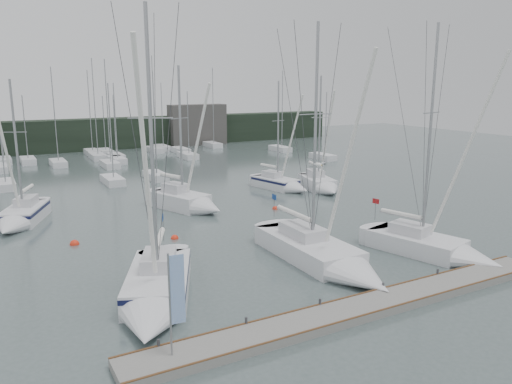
{
  "coord_description": "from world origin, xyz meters",
  "views": [
    {
      "loc": [
        -15.37,
        -21.99,
        10.82
      ],
      "look_at": [
        -0.52,
        5.0,
        4.02
      ],
      "focal_mm": 35.0,
      "sensor_mm": 36.0,
      "label": 1
    }
  ],
  "objects_px": {
    "sailboat_mid_e": "(322,185)",
    "buoy_c": "(75,244)",
    "sailboat_mid_c": "(191,203)",
    "buoy_b": "(275,209)",
    "sailboat_near_left": "(155,296)",
    "sailboat_mid_d": "(284,185)",
    "buoy_a": "(175,239)",
    "sailboat_near_center": "(331,261)",
    "sailboat_mid_a": "(20,218)",
    "dock_banner": "(175,295)",
    "sailboat_near_right": "(442,250)"
  },
  "relations": [
    {
      "from": "sailboat_mid_a",
      "to": "dock_banner",
      "type": "distance_m",
      "value": 24.61
    },
    {
      "from": "sailboat_near_right",
      "to": "sailboat_mid_c",
      "type": "bearing_deg",
      "value": 101.03
    },
    {
      "from": "sailboat_near_left",
      "to": "sailboat_mid_d",
      "type": "height_order",
      "value": "sailboat_near_left"
    },
    {
      "from": "buoy_a",
      "to": "dock_banner",
      "type": "bearing_deg",
      "value": -109.38
    },
    {
      "from": "sailboat_near_left",
      "to": "sailboat_near_right",
      "type": "distance_m",
      "value": 18.01
    },
    {
      "from": "buoy_a",
      "to": "dock_banner",
      "type": "xyz_separation_m",
      "value": [
        -5.38,
        -15.3,
        2.87
      ]
    },
    {
      "from": "sailboat_mid_c",
      "to": "sailboat_mid_d",
      "type": "distance_m",
      "value": 11.89
    },
    {
      "from": "sailboat_near_center",
      "to": "buoy_c",
      "type": "distance_m",
      "value": 17.45
    },
    {
      "from": "sailboat_mid_a",
      "to": "buoy_b",
      "type": "bearing_deg",
      "value": 7.54
    },
    {
      "from": "sailboat_near_left",
      "to": "sailboat_mid_a",
      "type": "relative_size",
      "value": 1.3
    },
    {
      "from": "sailboat_near_right",
      "to": "buoy_b",
      "type": "xyz_separation_m",
      "value": [
        -2.75,
        15.72,
        -0.55
      ]
    },
    {
      "from": "sailboat_near_left",
      "to": "sailboat_mid_d",
      "type": "relative_size",
      "value": 1.32
    },
    {
      "from": "sailboat_mid_c",
      "to": "sailboat_mid_d",
      "type": "xyz_separation_m",
      "value": [
        11.44,
        3.22,
        -0.1
      ]
    },
    {
      "from": "sailboat_near_center",
      "to": "sailboat_mid_d",
      "type": "height_order",
      "value": "sailboat_near_center"
    },
    {
      "from": "sailboat_mid_c",
      "to": "buoy_b",
      "type": "height_order",
      "value": "sailboat_mid_c"
    },
    {
      "from": "sailboat_mid_e",
      "to": "dock_banner",
      "type": "bearing_deg",
      "value": -122.29
    },
    {
      "from": "sailboat_near_center",
      "to": "sailboat_mid_d",
      "type": "distance_m",
      "value": 22.3
    },
    {
      "from": "dock_banner",
      "to": "buoy_a",
      "type": "bearing_deg",
      "value": 76.44
    },
    {
      "from": "buoy_a",
      "to": "sailboat_mid_d",
      "type": "bearing_deg",
      "value": 33.33
    },
    {
      "from": "sailboat_near_center",
      "to": "sailboat_mid_c",
      "type": "bearing_deg",
      "value": 97.67
    },
    {
      "from": "sailboat_near_right",
      "to": "dock_banner",
      "type": "relative_size",
      "value": 3.64
    },
    {
      "from": "sailboat_near_center",
      "to": "sailboat_mid_a",
      "type": "bearing_deg",
      "value": 129.61
    },
    {
      "from": "buoy_a",
      "to": "buoy_b",
      "type": "xyz_separation_m",
      "value": [
        10.57,
        3.79,
        0.0
      ]
    },
    {
      "from": "sailboat_mid_d",
      "to": "buoy_b",
      "type": "height_order",
      "value": "sailboat_mid_d"
    },
    {
      "from": "sailboat_near_right",
      "to": "buoy_c",
      "type": "distance_m",
      "value": 24.2
    },
    {
      "from": "sailboat_mid_e",
      "to": "dock_banner",
      "type": "xyz_separation_m",
      "value": [
        -23.88,
        -23.12,
        2.3
      ]
    },
    {
      "from": "sailboat_near_left",
      "to": "buoy_a",
      "type": "bearing_deg",
      "value": 88.96
    },
    {
      "from": "sailboat_mid_e",
      "to": "buoy_b",
      "type": "bearing_deg",
      "value": -139.43
    },
    {
      "from": "sailboat_near_right",
      "to": "sailboat_near_left",
      "type": "bearing_deg",
      "value": 158.77
    },
    {
      "from": "sailboat_near_center",
      "to": "dock_banner",
      "type": "height_order",
      "value": "sailboat_near_center"
    },
    {
      "from": "sailboat_near_right",
      "to": "dock_banner",
      "type": "bearing_deg",
      "value": 174.8
    },
    {
      "from": "sailboat_near_right",
      "to": "sailboat_mid_e",
      "type": "xyz_separation_m",
      "value": [
        5.17,
        19.75,
        0.03
      ]
    },
    {
      "from": "sailboat_near_right",
      "to": "sailboat_mid_e",
      "type": "height_order",
      "value": "sailboat_near_right"
    },
    {
      "from": "buoy_c",
      "to": "dock_banner",
      "type": "relative_size",
      "value": 0.15
    },
    {
      "from": "sailboat_near_left",
      "to": "sailboat_mid_e",
      "type": "xyz_separation_m",
      "value": [
        23.09,
        17.92,
        -0.05
      ]
    },
    {
      "from": "sailboat_mid_e",
      "to": "buoy_c",
      "type": "xyz_separation_m",
      "value": [
        -24.92,
        -5.77,
        -0.58
      ]
    },
    {
      "from": "buoy_a",
      "to": "buoy_c",
      "type": "relative_size",
      "value": 0.86
    },
    {
      "from": "sailboat_near_left",
      "to": "sailboat_mid_c",
      "type": "bearing_deg",
      "value": 86.74
    },
    {
      "from": "buoy_c",
      "to": "dock_banner",
      "type": "height_order",
      "value": "dock_banner"
    },
    {
      "from": "sailboat_near_right",
      "to": "sailboat_mid_d",
      "type": "bearing_deg",
      "value": 69.22
    },
    {
      "from": "buoy_b",
      "to": "dock_banner",
      "type": "relative_size",
      "value": 0.12
    },
    {
      "from": "sailboat_near_left",
      "to": "sailboat_mid_d",
      "type": "bearing_deg",
      "value": 68.77
    },
    {
      "from": "sailboat_mid_e",
      "to": "buoy_a",
      "type": "distance_m",
      "value": 20.09
    },
    {
      "from": "sailboat_mid_c",
      "to": "sailboat_mid_d",
      "type": "relative_size",
      "value": 1.11
    },
    {
      "from": "sailboat_mid_e",
      "to": "buoy_b",
      "type": "xyz_separation_m",
      "value": [
        -7.93,
        -4.03,
        -0.58
      ]
    },
    {
      "from": "sailboat_mid_e",
      "to": "buoy_b",
      "type": "height_order",
      "value": "sailboat_mid_e"
    },
    {
      "from": "sailboat_mid_d",
      "to": "sailboat_mid_a",
      "type": "bearing_deg",
      "value": 169.9
    },
    {
      "from": "sailboat_near_left",
      "to": "buoy_a",
      "type": "relative_size",
      "value": 28.24
    },
    {
      "from": "sailboat_mid_c",
      "to": "sailboat_near_right",
      "type": "bearing_deg",
      "value": -85.09
    },
    {
      "from": "sailboat_mid_c",
      "to": "buoy_a",
      "type": "xyz_separation_m",
      "value": [
        -3.95,
        -6.9,
        -0.65
      ]
    }
  ]
}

